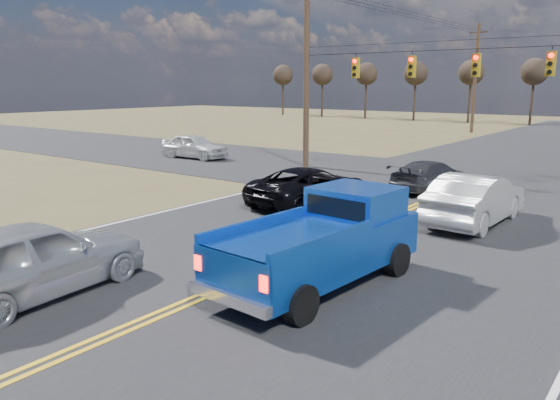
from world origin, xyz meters
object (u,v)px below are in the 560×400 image
Objects in this scene: pickup_truck at (324,242)px; black_suv at (310,186)px; cross_car_west at (194,146)px; dgrey_car_queue at (430,176)px; silver_suv at (33,258)px; white_car_queue at (475,199)px.

pickup_truck is 8.36m from black_suv.
pickup_truck is 1.28× the size of cross_car_west.
pickup_truck is 1.27× the size of dgrey_car_queue.
dgrey_car_queue is at bearing -97.66° from cross_car_west.
silver_suv is at bearing -132.04° from pickup_truck.
white_car_queue reaches higher than dgrey_car_queue.
pickup_truck is at bearing -129.79° from cross_car_west.
dgrey_car_queue is (-2.43, 12.28, -0.36)m from pickup_truck.
dgrey_car_queue is 1.00× the size of cross_car_west.
white_car_queue reaches higher than cross_car_west.
cross_car_west is at bearing -15.42° from white_car_queue.
pickup_truck is 22.64m from cross_car_west.
pickup_truck reaches higher than dgrey_car_queue.
white_car_queue is at bearing -119.14° from silver_suv.
black_suv is 6.07m from dgrey_car_queue.
white_car_queue is at bearing 134.18° from dgrey_car_queue.
pickup_truck reaches higher than white_car_queue.
dgrey_car_queue is at bearing -52.11° from white_car_queue.
dgrey_car_queue is at bearing -107.42° from black_suv.
pickup_truck reaches higher than cross_car_west.
black_suv is 5.93m from white_car_queue.
black_suv is at bearing 73.80° from dgrey_car_queue.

